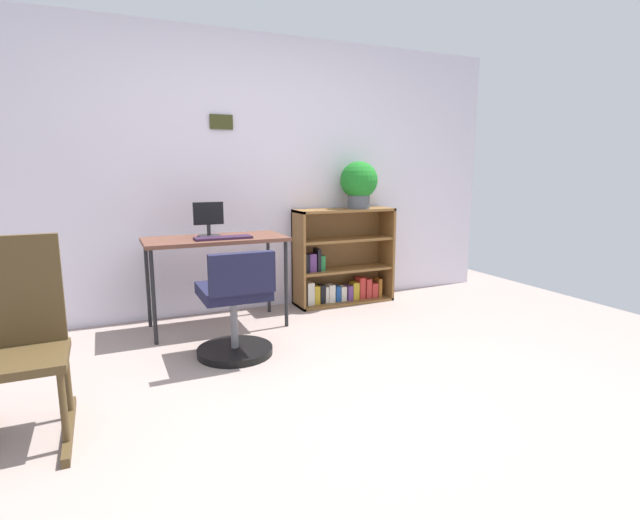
{
  "coord_description": "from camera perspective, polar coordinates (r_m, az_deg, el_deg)",
  "views": [
    {
      "loc": [
        -1.16,
        -2.13,
        1.26
      ],
      "look_at": [
        0.4,
        1.32,
        0.56
      ],
      "focal_mm": 27.14,
      "sensor_mm": 36.0,
      "label": 1
    }
  ],
  "objects": [
    {
      "name": "ground_plane",
      "position": [
        2.73,
        3.95,
        -17.0
      ],
      "size": [
        6.24,
        6.24,
        0.0
      ],
      "primitive_type": "plane",
      "color": "gray"
    },
    {
      "name": "wall_back",
      "position": [
        4.43,
        -9.28,
        9.8
      ],
      "size": [
        5.2,
        0.12,
        2.43
      ],
      "color": "silver",
      "rests_on": "ground_plane"
    },
    {
      "name": "desk",
      "position": [
        3.93,
        -12.22,
        1.73
      ],
      "size": [
        1.1,
        0.53,
        0.74
      ],
      "color": "brown",
      "rests_on": "ground_plane"
    },
    {
      "name": "monitor",
      "position": [
        3.96,
        -13.01,
        4.57
      ],
      "size": [
        0.24,
        0.19,
        0.28
      ],
      "color": "#262628",
      "rests_on": "desk"
    },
    {
      "name": "keyboard",
      "position": [
        3.82,
        -11.33,
        2.58
      ],
      "size": [
        0.44,
        0.15,
        0.02
      ],
      "primitive_type": "cube",
      "color": "#2D1A33",
      "rests_on": "desk"
    },
    {
      "name": "office_chair",
      "position": [
        3.32,
        -9.92,
        -5.9
      ],
      "size": [
        0.52,
        0.55,
        0.76
      ],
      "color": "black",
      "rests_on": "ground_plane"
    },
    {
      "name": "rocking_chair",
      "position": [
        2.7,
        -32.02,
        -7.92
      ],
      "size": [
        0.42,
        0.64,
        0.96
      ],
      "color": "#49371E",
      "rests_on": "ground_plane"
    },
    {
      "name": "bookshelf_low",
      "position": [
        4.65,
        2.42,
        -0.22
      ],
      "size": [
        0.96,
        0.3,
        0.91
      ],
      "color": "brown",
      "rests_on": "ground_plane"
    },
    {
      "name": "potted_plant_on_shelf",
      "position": [
        4.6,
        4.6,
        9.09
      ],
      "size": [
        0.35,
        0.35,
        0.44
      ],
      "color": "#474C51",
      "rests_on": "bookshelf_low"
    }
  ]
}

